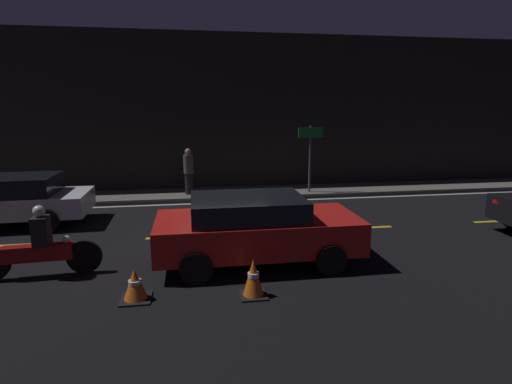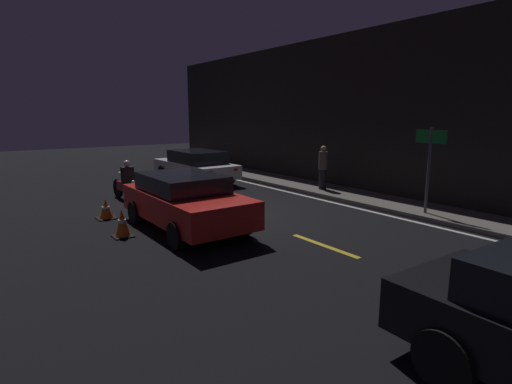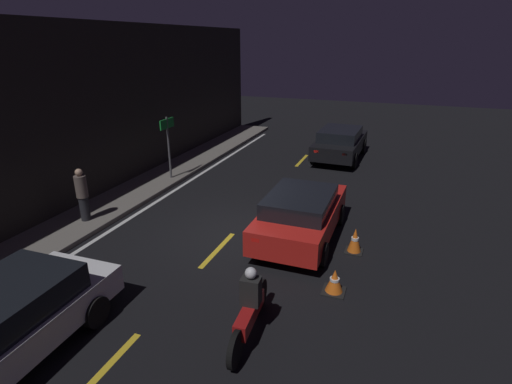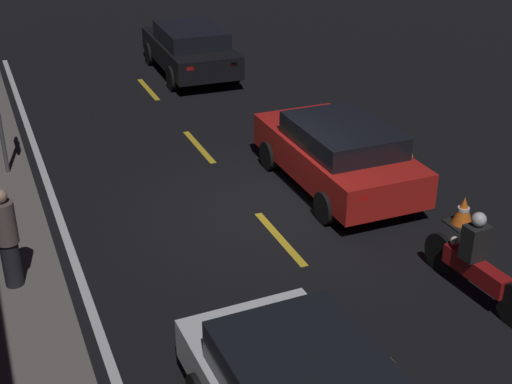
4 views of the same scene
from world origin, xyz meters
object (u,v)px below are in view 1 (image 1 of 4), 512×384
at_px(sedan_white, 1,200).
at_px(shop_sign, 310,146).
at_px(motorcycle, 38,248).
at_px(taxi_red, 255,227).
at_px(traffic_cone_near, 135,285).
at_px(traffic_cone_mid, 253,278).
at_px(pedestrian, 189,171).

relative_size(sedan_white, shop_sign, 1.93).
bearing_deg(sedan_white, motorcycle, 119.08).
bearing_deg(sedan_white, taxi_red, 149.01).
bearing_deg(traffic_cone_near, taxi_red, 31.18).
height_order(taxi_red, motorcycle, motorcycle).
height_order(motorcycle, traffic_cone_mid, motorcycle).
distance_m(traffic_cone_near, traffic_cone_mid, 1.99).
relative_size(motorcycle, shop_sign, 0.95).
bearing_deg(traffic_cone_mid, pedestrian, 98.06).
bearing_deg(taxi_red, traffic_cone_mid, -100.23).
xyz_separation_m(motorcycle, pedestrian, (2.80, 6.43, 0.39)).
distance_m(taxi_red, traffic_cone_near, 2.68).
relative_size(motorcycle, traffic_cone_near, 4.10).
bearing_deg(traffic_cone_near, shop_sign, 54.87).
height_order(taxi_red, traffic_cone_mid, taxi_red).
bearing_deg(pedestrian, taxi_red, -77.59).
xyz_separation_m(pedestrian, shop_sign, (4.35, -0.28, 0.87)).
relative_size(sedan_white, traffic_cone_near, 8.32).
distance_m(sedan_white, taxi_red, 7.34).
xyz_separation_m(motorcycle, traffic_cone_mid, (3.91, -1.44, -0.24)).
xyz_separation_m(sedan_white, taxi_red, (6.38, -3.63, 0.02)).
xyz_separation_m(traffic_cone_near, traffic_cone_mid, (1.98, -0.17, 0.06)).
bearing_deg(motorcycle, shop_sign, 36.59).
bearing_deg(shop_sign, pedestrian, 176.30).
bearing_deg(traffic_cone_near, motorcycle, 146.84).
xyz_separation_m(traffic_cone_mid, pedestrian, (-1.11, 7.87, 0.63)).
bearing_deg(taxi_red, shop_sign, 63.93).
height_order(motorcycle, traffic_cone_near, motorcycle).
height_order(sedan_white, traffic_cone_near, sedan_white).
xyz_separation_m(taxi_red, shop_sign, (2.96, 6.04, 1.07)).
xyz_separation_m(taxi_red, pedestrian, (-1.39, 6.33, 0.21)).
bearing_deg(pedestrian, motorcycle, -113.50).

